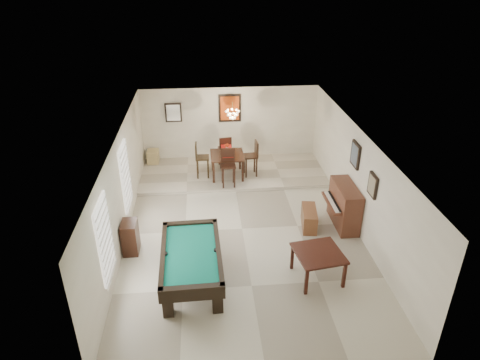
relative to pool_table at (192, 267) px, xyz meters
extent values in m
cube|color=beige|center=(1.29, 1.98, -0.40)|extent=(6.00, 9.00, 0.02)
cube|color=silver|center=(1.29, 6.48, 0.91)|extent=(6.00, 0.04, 2.60)
cube|color=silver|center=(1.29, -2.52, 0.91)|extent=(6.00, 0.04, 2.60)
cube|color=silver|center=(-1.71, 1.98, 0.91)|extent=(0.04, 9.00, 2.60)
cube|color=silver|center=(4.29, 1.98, 0.91)|extent=(0.04, 9.00, 2.60)
cube|color=white|center=(1.29, 1.98, 2.21)|extent=(6.00, 9.00, 0.04)
cube|color=beige|center=(1.29, 5.23, -0.33)|extent=(6.00, 2.50, 0.12)
cube|color=white|center=(-1.68, -0.22, 1.01)|extent=(0.06, 1.00, 1.70)
cube|color=white|center=(-1.68, 2.58, 1.01)|extent=(0.06, 1.00, 1.70)
cube|color=brown|center=(3.08, 1.94, -0.14)|extent=(0.49, 0.96, 0.51)
cube|color=black|center=(-1.49, 1.26, 0.01)|extent=(0.36, 0.55, 0.82)
cube|color=tan|center=(-1.39, 6.18, -0.06)|extent=(0.39, 0.48, 0.43)
cube|color=#D84C14|center=(1.29, 6.44, 1.51)|extent=(0.75, 0.06, 0.95)
cube|color=white|center=(-0.61, 6.44, 1.41)|extent=(0.55, 0.06, 0.65)
cube|color=slate|center=(4.25, 2.28, 1.51)|extent=(0.06, 0.55, 0.65)
cube|color=gray|center=(4.25, 0.98, 1.31)|extent=(0.06, 0.45, 0.55)
camera|label=1|loc=(0.38, -7.47, 5.98)|focal=32.00mm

